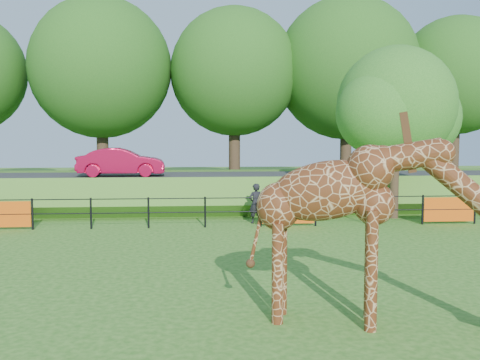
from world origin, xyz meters
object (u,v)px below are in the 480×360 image
Objects in this scene: tree_east at (398,110)px; visitor at (255,203)px; giraffe at (380,232)px; car_red at (121,162)px.

visitor is at bearing -171.30° from tree_east.
visitor is at bearing 111.52° from giraffe.
car_red reaches higher than visitor.
tree_east reaches higher than giraffe.
tree_east is (5.71, 0.87, 3.53)m from visitor.
car_red is at bearing -64.54° from visitor.
tree_east is (11.32, -4.07, 2.22)m from car_red.
tree_east is at bearing 165.50° from visitor.
giraffe reaches higher than visitor.
giraffe is 17.15m from car_red.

